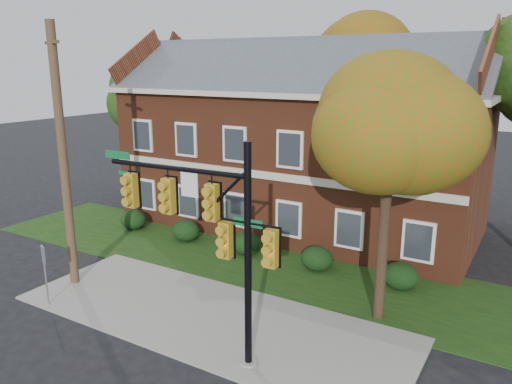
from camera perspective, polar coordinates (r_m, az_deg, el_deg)
The scene contains 15 objects.
ground at distance 17.03m, azimuth -7.54°, elevation -15.49°, with size 120.00×120.00×0.00m, color black.
sidewalk at distance 17.70m, azimuth -5.48°, elevation -14.04°, with size 14.00×5.00×0.08m, color gray.
grass_strip at distance 21.52m, azimuth 2.48°, elevation -8.67°, with size 30.00×6.00×0.04m, color #193811.
apartment_building at distance 26.24m, azimuth 4.97°, elevation 6.78°, with size 18.80×8.80×9.74m.
hedge_far_left at distance 27.00m, azimuth -13.84°, elevation -3.08°, with size 1.40×1.26×1.05m, color black.
hedge_left at distance 24.75m, azimuth -8.02°, elevation -4.40°, with size 1.40×1.26×1.05m, color black.
hedge_center at distance 22.83m, azimuth -1.10°, elevation -5.90°, with size 1.40×1.26×1.05m, color black.
hedge_right at distance 21.31m, azimuth 6.99°, elevation -7.54°, with size 1.40×1.26×1.05m, color black.
hedge_far_right at distance 20.28m, azimuth 16.17°, elevation -9.20°, with size 1.40×1.26×1.05m, color black.
tree_near_right at distance 15.96m, azimuth 15.82°, elevation 7.45°, with size 4.50×4.25×8.58m.
tree_left_rear at distance 30.72m, azimuth -12.77°, elevation 10.78°, with size 5.40×5.10×8.88m.
tree_far_rear at distance 32.81m, azimuth 13.54°, elevation 14.73°, with size 6.84×6.46×11.52m.
traffic_signal at distance 14.02m, azimuth -5.15°, elevation -3.95°, with size 5.85×0.61×6.53m.
utility_pole at distance 19.95m, azimuth -21.18°, elevation 3.64°, with size 1.47×0.71×9.97m.
sign_post at distance 19.32m, azimuth -23.03°, elevation -7.77°, with size 0.32×0.16×2.27m.
Camera 1 is at (9.34, -11.45, 8.47)m, focal length 35.00 mm.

